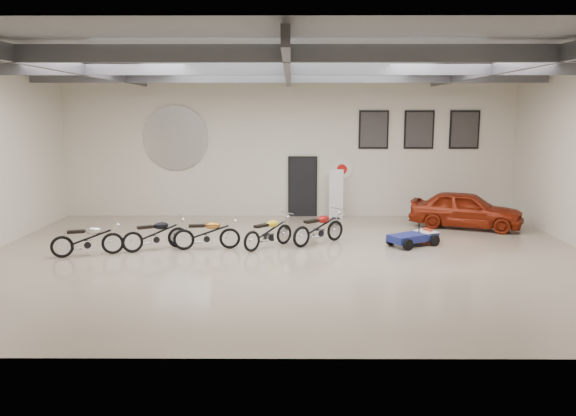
{
  "coord_description": "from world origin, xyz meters",
  "views": [
    {
      "loc": [
        0.08,
        -14.01,
        3.69
      ],
      "look_at": [
        0.0,
        1.2,
        1.1
      ],
      "focal_mm": 35.0,
      "sensor_mm": 36.0,
      "label": 1
    }
  ],
  "objects_px": {
    "motorcycle_yellow": "(268,232)",
    "vintage_car": "(466,209)",
    "motorcycle_silver": "(87,239)",
    "motorcycle_black": "(155,233)",
    "motorcycle_gold": "(207,233)",
    "banner_stand": "(336,193)",
    "motorcycle_red": "(319,227)",
    "go_kart": "(417,234)"
  },
  "relations": [
    {
      "from": "banner_stand",
      "to": "go_kart",
      "type": "height_order",
      "value": "banner_stand"
    },
    {
      "from": "motorcycle_silver",
      "to": "vintage_car",
      "type": "distance_m",
      "value": 11.57
    },
    {
      "from": "banner_stand",
      "to": "vintage_car",
      "type": "bearing_deg",
      "value": -12.88
    },
    {
      "from": "vintage_car",
      "to": "motorcycle_black",
      "type": "bearing_deg",
      "value": 130.4
    },
    {
      "from": "motorcycle_gold",
      "to": "motorcycle_yellow",
      "type": "bearing_deg",
      "value": -0.95
    },
    {
      "from": "motorcycle_gold",
      "to": "motorcycle_red",
      "type": "distance_m",
      "value": 3.15
    },
    {
      "from": "motorcycle_black",
      "to": "go_kart",
      "type": "bearing_deg",
      "value": -23.43
    },
    {
      "from": "banner_stand",
      "to": "motorcycle_red",
      "type": "distance_m",
      "value": 4.03
    },
    {
      "from": "motorcycle_silver",
      "to": "motorcycle_black",
      "type": "xyz_separation_m",
      "value": [
        1.62,
        0.65,
        -0.0
      ]
    },
    {
      "from": "motorcycle_gold",
      "to": "vintage_car",
      "type": "relative_size",
      "value": 0.5
    },
    {
      "from": "motorcycle_red",
      "to": "motorcycle_silver",
      "type": "bearing_deg",
      "value": 152.68
    },
    {
      "from": "go_kart",
      "to": "vintage_car",
      "type": "height_order",
      "value": "vintage_car"
    },
    {
      "from": "motorcycle_silver",
      "to": "motorcycle_gold",
      "type": "distance_m",
      "value": 3.09
    },
    {
      "from": "motorcycle_black",
      "to": "vintage_car",
      "type": "distance_m",
      "value": 9.83
    },
    {
      "from": "motorcycle_silver",
      "to": "motorcycle_gold",
      "type": "relative_size",
      "value": 1.0
    },
    {
      "from": "motorcycle_silver",
      "to": "go_kart",
      "type": "height_order",
      "value": "motorcycle_silver"
    },
    {
      "from": "banner_stand",
      "to": "motorcycle_yellow",
      "type": "height_order",
      "value": "banner_stand"
    },
    {
      "from": "motorcycle_red",
      "to": "go_kart",
      "type": "relative_size",
      "value": 1.05
    },
    {
      "from": "motorcycle_red",
      "to": "motorcycle_gold",
      "type": "bearing_deg",
      "value": 151.91
    },
    {
      "from": "vintage_car",
      "to": "motorcycle_red",
      "type": "bearing_deg",
      "value": 137.71
    },
    {
      "from": "banner_stand",
      "to": "motorcycle_gold",
      "type": "distance_m",
      "value": 6.03
    },
    {
      "from": "motorcycle_black",
      "to": "vintage_car",
      "type": "relative_size",
      "value": 0.5
    },
    {
      "from": "banner_stand",
      "to": "motorcycle_silver",
      "type": "distance_m",
      "value": 8.71
    },
    {
      "from": "banner_stand",
      "to": "motorcycle_black",
      "type": "height_order",
      "value": "banner_stand"
    },
    {
      "from": "motorcycle_gold",
      "to": "motorcycle_black",
      "type": "bearing_deg",
      "value": 176.2
    },
    {
      "from": "motorcycle_gold",
      "to": "go_kart",
      "type": "xyz_separation_m",
      "value": [
        5.85,
        0.54,
        -0.14
      ]
    },
    {
      "from": "motorcycle_silver",
      "to": "motorcycle_red",
      "type": "distance_m",
      "value": 6.24
    },
    {
      "from": "motorcycle_black",
      "to": "motorcycle_yellow",
      "type": "xyz_separation_m",
      "value": [
        3.05,
        0.27,
        0.0
      ]
    },
    {
      "from": "banner_stand",
      "to": "motorcycle_silver",
      "type": "bearing_deg",
      "value": -133.75
    },
    {
      "from": "motorcycle_silver",
      "to": "go_kart",
      "type": "relative_size",
      "value": 1.01
    },
    {
      "from": "motorcycle_black",
      "to": "motorcycle_gold",
      "type": "bearing_deg",
      "value": -24.9
    },
    {
      "from": "motorcycle_red",
      "to": "go_kart",
      "type": "distance_m",
      "value": 2.77
    },
    {
      "from": "motorcycle_yellow",
      "to": "banner_stand",
      "type": "bearing_deg",
      "value": 16.8
    },
    {
      "from": "motorcycle_yellow",
      "to": "vintage_car",
      "type": "height_order",
      "value": "vintage_car"
    },
    {
      "from": "motorcycle_red",
      "to": "banner_stand",
      "type": "bearing_deg",
      "value": 38.2
    },
    {
      "from": "motorcycle_yellow",
      "to": "motorcycle_silver",
      "type": "bearing_deg",
      "value": 144.59
    },
    {
      "from": "motorcycle_red",
      "to": "vintage_car",
      "type": "xyz_separation_m",
      "value": [
        4.88,
        2.33,
        0.12
      ]
    },
    {
      "from": "motorcycle_silver",
      "to": "vintage_car",
      "type": "xyz_separation_m",
      "value": [
        10.96,
        3.72,
        0.14
      ]
    },
    {
      "from": "motorcycle_yellow",
      "to": "go_kart",
      "type": "bearing_deg",
      "value": -41.61
    },
    {
      "from": "banner_stand",
      "to": "motorcycle_gold",
      "type": "xyz_separation_m",
      "value": [
        -3.89,
        -4.59,
        -0.43
      ]
    },
    {
      "from": "motorcycle_gold",
      "to": "go_kart",
      "type": "bearing_deg",
      "value": -1.98
    },
    {
      "from": "motorcycle_yellow",
      "to": "go_kart",
      "type": "xyz_separation_m",
      "value": [
        4.18,
        0.35,
        -0.14
      ]
    }
  ]
}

